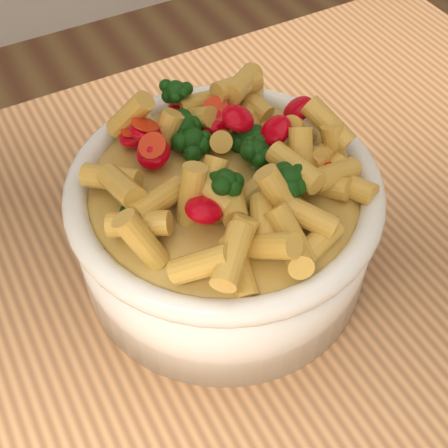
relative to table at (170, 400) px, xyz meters
name	(u,v)px	position (x,y,z in m)	size (l,w,h in m)	color
table	(170,400)	(0.00, 0.00, 0.00)	(1.20, 0.80, 0.90)	tan
serving_bowl	(224,223)	(0.09, 0.06, 0.16)	(0.28, 0.28, 0.12)	white
pasta_salad	(224,165)	(0.09, 0.06, 0.24)	(0.22, 0.22, 0.05)	gold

